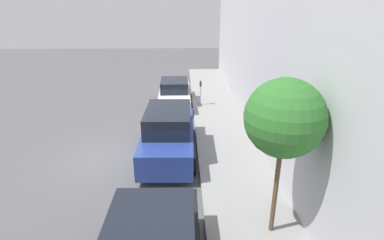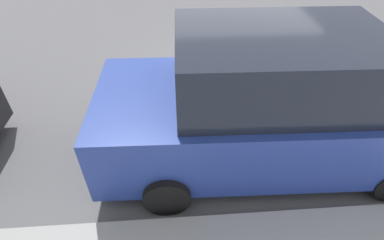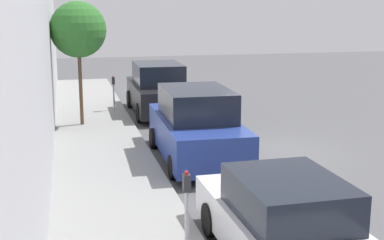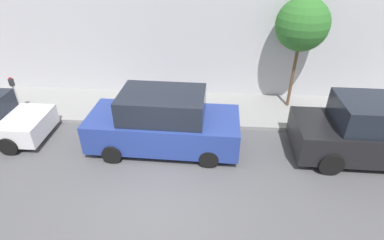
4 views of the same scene
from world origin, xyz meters
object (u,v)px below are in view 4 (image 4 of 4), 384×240
(parked_suv_nearest, at_px, (375,132))
(parking_meter_near, at_px, (365,104))
(parked_suv_second, at_px, (164,122))
(parking_meter_far, at_px, (15,91))
(street_tree, at_px, (302,25))

(parked_suv_nearest, xyz_separation_m, parking_meter_near, (1.70, -0.36, 0.05))
(parked_suv_second, relative_size, parking_meter_near, 3.60)
(parking_meter_near, height_order, parking_meter_far, parking_meter_far)
(parked_suv_nearest, distance_m, parking_meter_far, 12.55)
(parked_suv_nearest, xyz_separation_m, parking_meter_far, (1.70, 12.43, 0.11))
(street_tree, bearing_deg, parked_suv_nearest, -147.20)
(parked_suv_nearest, xyz_separation_m, parked_suv_second, (0.08, 6.54, 0.00))
(parked_suv_nearest, distance_m, parking_meter_near, 1.73)
(parking_meter_near, distance_m, parking_meter_far, 12.79)
(parked_suv_nearest, bearing_deg, street_tree, 32.80)
(parked_suv_second, relative_size, street_tree, 1.16)
(parked_suv_second, xyz_separation_m, parking_meter_far, (1.62, 5.90, 0.11))
(parked_suv_second, xyz_separation_m, street_tree, (2.92, -4.60, 2.44))
(parked_suv_nearest, bearing_deg, parking_meter_near, -11.96)
(parking_meter_near, relative_size, street_tree, 0.32)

